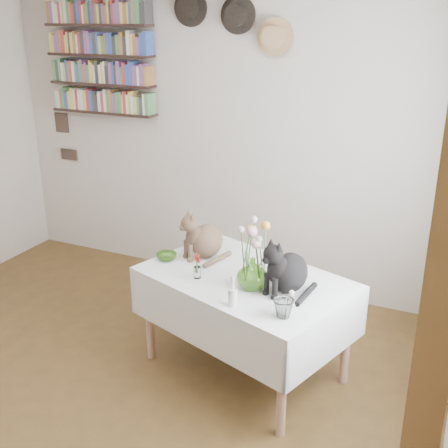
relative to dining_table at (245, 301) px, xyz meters
The scene contains 15 objects.
room 1.45m from the dining_table, 125.86° to the right, with size 4.08×4.58×2.58m.
curtain 1.75m from the dining_table, 44.16° to the right, with size 0.12×0.38×2.10m, color brown.
dining_table is the anchor object (origin of this frame).
tabby_cat 0.53m from the dining_table, 152.51° to the left, with size 0.23×0.29×0.34m, color brown, non-canonical shape.
black_cat 0.46m from the dining_table, 10.37° to the right, with size 0.23×0.30×0.35m, color black, non-canonical shape.
flower_vase 0.31m from the dining_table, 51.94° to the right, with size 0.19×0.19×0.19m, color #8ACC4F.
green_bowl 0.60m from the dining_table, behind, with size 0.14×0.14×0.04m, color #8ACC4F.
drinking_glass 0.57m from the dining_table, 44.47° to the right, with size 0.11×0.11×0.11m, color white.
candlestick 0.44m from the dining_table, 78.32° to the right, with size 0.05×0.05×0.19m.
berry_jar 0.39m from the dining_table, 152.37° to the right, with size 0.05×0.05×0.18m.
porcelain_figurine 0.50m from the dining_table, 32.41° to the right, with size 0.05×0.05×0.10m.
flower_bouquet 0.53m from the dining_table, 49.48° to the right, with size 0.17×0.13×0.39m.
bookshelf_unit 2.54m from the dining_table, 147.97° to the left, with size 1.00×0.16×0.91m.
wall_hats 2.12m from the dining_table, 117.69° to the left, with size 0.98×0.09×0.48m.
wall_art_plaques 2.73m from the dining_table, 152.75° to the left, with size 0.21×0.02×0.44m.
Camera 1 is at (1.93, -1.90, 2.22)m, focal length 45.00 mm.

